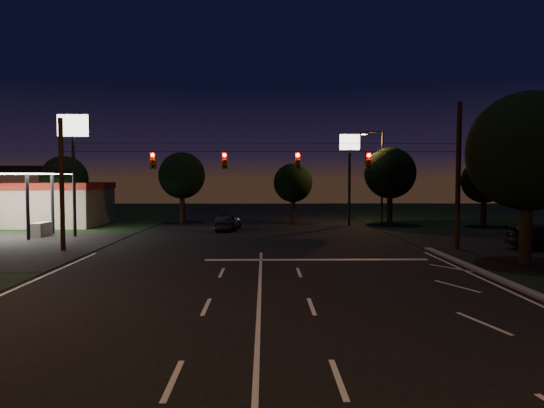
{
  "coord_description": "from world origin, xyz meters",
  "views": [
    {
      "loc": [
        0.18,
        -14.33,
        4.37
      ],
      "look_at": [
        0.6,
        11.74,
        3.0
      ],
      "focal_mm": 32.0,
      "sensor_mm": 36.0,
      "label": 1
    }
  ],
  "objects_px": {
    "car_oncoming_b": "(224,223)",
    "tree_right_near": "(527,153)",
    "utility_pole_right": "(457,250)",
    "car_oncoming_a": "(228,221)"
  },
  "relations": [
    {
      "from": "utility_pole_right",
      "to": "car_oncoming_b",
      "type": "bearing_deg",
      "value": 143.62
    },
    {
      "from": "car_oncoming_b",
      "to": "tree_right_near",
      "type": "bearing_deg",
      "value": 133.87
    },
    {
      "from": "car_oncoming_a",
      "to": "car_oncoming_b",
      "type": "height_order",
      "value": "car_oncoming_a"
    },
    {
      "from": "utility_pole_right",
      "to": "tree_right_near",
      "type": "bearing_deg",
      "value": -72.47
    },
    {
      "from": "tree_right_near",
      "to": "car_oncoming_a",
      "type": "relative_size",
      "value": 1.96
    },
    {
      "from": "utility_pole_right",
      "to": "car_oncoming_b",
      "type": "distance_m",
      "value": 18.88
    },
    {
      "from": "utility_pole_right",
      "to": "tree_right_near",
      "type": "height_order",
      "value": "tree_right_near"
    },
    {
      "from": "tree_right_near",
      "to": "car_oncoming_b",
      "type": "height_order",
      "value": "tree_right_near"
    },
    {
      "from": "utility_pole_right",
      "to": "tree_right_near",
      "type": "xyz_separation_m",
      "value": [
        1.53,
        -4.83,
        5.68
      ]
    },
    {
      "from": "utility_pole_right",
      "to": "car_oncoming_b",
      "type": "relative_size",
      "value": 2.39
    }
  ]
}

